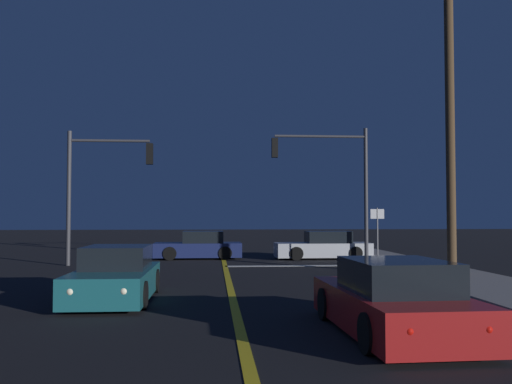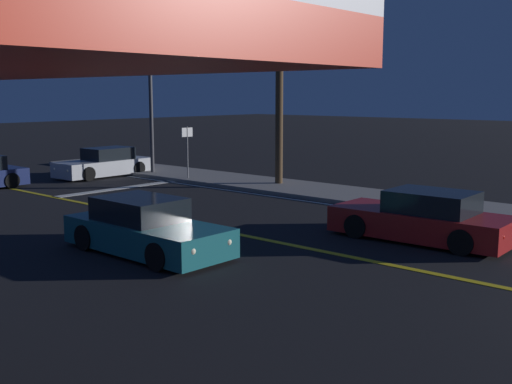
% 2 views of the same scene
% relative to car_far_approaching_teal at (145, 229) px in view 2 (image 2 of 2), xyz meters
% --- Properties ---
extents(sidewalk_right, '(3.20, 39.17, 0.15)m').
position_rel_car_far_approaching_teal_xyz_m(sidewalk_right, '(10.31, -0.34, -0.51)').
color(sidewalk_right, gray).
rests_on(sidewalk_right, ground).
extents(lane_line_center, '(0.20, 36.99, 0.01)m').
position_rel_car_far_approaching_teal_xyz_m(lane_line_center, '(2.93, -0.34, -0.58)').
color(lane_line_center, gold).
rests_on(lane_line_center, ground).
extents(lane_line_edge_right, '(0.16, 36.99, 0.01)m').
position_rel_car_far_approaching_teal_xyz_m(lane_line_edge_right, '(8.46, -0.34, -0.58)').
color(lane_line_edge_right, silver).
rests_on(lane_line_edge_right, ground).
extents(stop_bar, '(5.79, 0.50, 0.01)m').
position_rel_car_far_approaching_teal_xyz_m(stop_bar, '(5.82, 9.04, -0.58)').
color(stop_bar, silver).
rests_on(stop_bar, ground).
extents(car_far_approaching_teal, '(1.89, 4.50, 1.34)m').
position_rel_car_far_approaching_teal_xyz_m(car_far_approaching_teal, '(0.00, 0.00, 0.00)').
color(car_far_approaching_teal, '#195960').
rests_on(car_far_approaching_teal, ground).
extents(car_mid_block_silver, '(4.64, 1.87, 1.34)m').
position_rel_car_far_approaching_teal_xyz_m(car_mid_block_silver, '(7.79, 12.72, -0.00)').
color(car_mid_block_silver, '#B2B5BA').
rests_on(car_mid_block_silver, ground).
extents(car_lead_oncoming_red, '(2.07, 4.73, 1.34)m').
position_rel_car_far_approaching_teal_xyz_m(car_lead_oncoming_red, '(5.63, -4.48, 0.00)').
color(car_lead_oncoming_red, maroon).
rests_on(car_lead_oncoming_red, ground).
extents(traffic_signal_near_right, '(4.50, 0.28, 6.17)m').
position_rel_car_far_approaching_teal_xyz_m(traffic_signal_near_right, '(7.95, 11.34, 3.56)').
color(traffic_signal_near_right, '#38383D').
rests_on(traffic_signal_near_right, ground).
extents(utility_pole_right, '(1.86, 0.31, 11.33)m').
position_rel_car_far_approaching_teal_xyz_m(utility_pole_right, '(10.61, 4.48, 5.28)').
color(utility_pole_right, '#4C3823').
rests_on(utility_pole_right, ground).
extents(street_sign_corner, '(0.56, 0.10, 2.42)m').
position_rel_car_far_approaching_teal_xyz_m(street_sign_corner, '(9.21, 8.54, 1.05)').
color(street_sign_corner, slate).
rests_on(street_sign_corner, ground).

